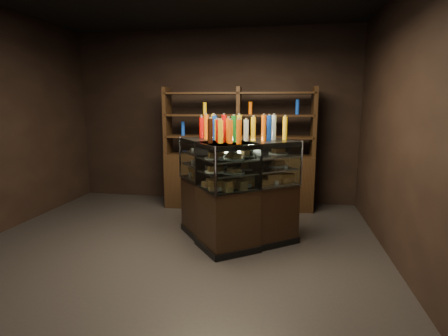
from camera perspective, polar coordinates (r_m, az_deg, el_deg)
The scene contains 7 objects.
ground at distance 4.23m, azimuth -8.93°, elevation -13.83°, with size 5.00×5.00×0.00m, color black.
room_shell at distance 3.87m, azimuth -9.75°, elevation 13.44°, with size 5.02×5.02×3.01m.
display_case at distance 4.40m, azimuth 1.38°, elevation -6.62°, with size 1.63×1.31×1.30m.
food_display at distance 4.27m, azimuth 1.39°, elevation 0.13°, with size 1.29×0.98×0.41m.
bottles_top at distance 4.22m, azimuth 1.44°, elevation 6.36°, with size 1.12×0.84×0.30m.
potted_conifer at distance 4.89m, azimuth 4.85°, elevation -5.18°, with size 0.34×0.34×0.73m.
back_shelving at distance 5.85m, azimuth 2.36°, elevation -0.69°, with size 2.47×0.56×2.00m.
Camera 1 is at (1.30, -3.64, 1.72)m, focal length 28.00 mm.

